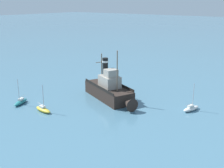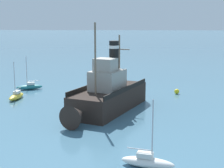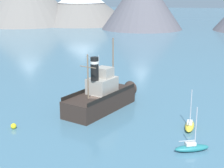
{
  "view_description": "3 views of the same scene",
  "coord_description": "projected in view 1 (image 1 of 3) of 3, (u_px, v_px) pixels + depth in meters",
  "views": [
    {
      "loc": [
        40.76,
        33.25,
        18.44
      ],
      "look_at": [
        -0.86,
        1.59,
        2.79
      ],
      "focal_mm": 45.0,
      "sensor_mm": 36.0,
      "label": 1
    },
    {
      "loc": [
        -2.38,
        39.3,
        10.17
      ],
      "look_at": [
        -0.64,
        3.78,
        3.47
      ],
      "focal_mm": 55.0,
      "sensor_mm": 36.0,
      "label": 2
    },
    {
      "loc": [
        10.33,
        -43.84,
        16.49
      ],
      "look_at": [
        0.8,
        4.78,
        2.88
      ],
      "focal_mm": 55.0,
      "sensor_mm": 36.0,
      "label": 3
    }
  ],
  "objects": [
    {
      "name": "sailboat_white",
      "position": [
        191.0,
        108.0,
        48.72
      ],
      "size": [
        3.96,
        2.1,
        4.9
      ],
      "color": "white",
      "rests_on": "ground"
    },
    {
      "name": "mooring_buoy",
      "position": [
        102.0,
        79.0,
        66.95
      ],
      "size": [
        0.7,
        0.7,
        0.7
      ],
      "primitive_type": "sphere",
      "color": "yellow",
      "rests_on": "ground"
    },
    {
      "name": "old_tugboat",
      "position": [
        110.0,
        90.0,
        54.1
      ],
      "size": [
        8.7,
        14.58,
        9.9
      ],
      "color": "#2D231E",
      "rests_on": "ground"
    },
    {
      "name": "ground_plane",
      "position": [
        103.0,
        97.0,
        55.66
      ],
      "size": [
        600.0,
        600.0,
        0.0
      ],
      "primitive_type": "plane",
      "color": "#477289"
    },
    {
      "name": "sailboat_teal",
      "position": [
        21.0,
        102.0,
        51.83
      ],
      "size": [
        3.93,
        2.45,
        4.9
      ],
      "color": "#23757A",
      "rests_on": "ground"
    },
    {
      "name": "sailboat_yellow",
      "position": [
        43.0,
        109.0,
        48.27
      ],
      "size": [
        1.45,
        3.89,
        4.9
      ],
      "color": "gold",
      "rests_on": "ground"
    }
  ]
}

